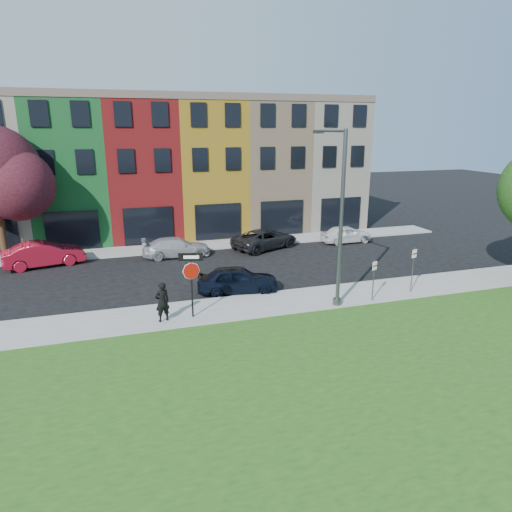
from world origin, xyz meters
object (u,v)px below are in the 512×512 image
object	(u,v)px
sedan_near	(238,279)
street_lamp	(338,220)
stop_sign	(191,272)
man	(162,302)

from	to	relation	value
sedan_near	street_lamp	xyz separation A→B (m)	(3.93, -3.07, 3.46)
stop_sign	street_lamp	size ratio (longest dim) A/B	0.36
man	street_lamp	distance (m)	8.61
man	sedan_near	size ratio (longest dim) A/B	0.41
man	street_lamp	size ratio (longest dim) A/B	0.22
man	sedan_near	distance (m)	4.93
stop_sign	street_lamp	xyz separation A→B (m)	(6.71, -0.37, 1.96)
man	street_lamp	bearing A→B (deg)	160.82
man	stop_sign	bearing A→B (deg)	165.58
sedan_near	street_lamp	distance (m)	6.07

